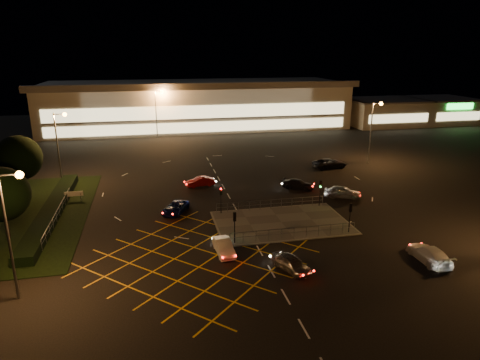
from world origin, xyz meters
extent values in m
plane|color=black|center=(0.00, 0.00, 0.00)|extent=(180.00, 180.00, 0.00)
cube|color=#4C4944|center=(2.00, -2.00, 0.06)|extent=(14.00, 9.00, 0.12)
cube|color=black|center=(-28.00, 6.00, 0.04)|extent=(18.00, 30.00, 0.08)
cube|color=black|center=(-23.00, 6.00, 0.50)|extent=(2.00, 26.00, 1.00)
cube|color=beige|center=(0.00, 62.00, 5.00)|extent=(70.00, 25.00, 10.00)
cube|color=slate|center=(0.00, 62.00, 10.20)|extent=(72.00, 26.50, 0.60)
cube|color=#FFEAA5|center=(0.00, 49.45, 5.00)|extent=(66.00, 0.20, 3.00)
cube|color=#FFEAA5|center=(0.00, 49.45, 1.80)|extent=(66.00, 0.20, 2.20)
cube|color=beige|center=(46.00, 54.00, 3.00)|extent=(18.00, 14.00, 6.00)
cube|color=slate|center=(46.00, 54.00, 6.15)|extent=(18.80, 14.80, 0.40)
cube|color=#FFEAA5|center=(46.00, 46.95, 2.60)|extent=(15.30, 0.20, 2.00)
cube|color=beige|center=(62.00, 54.00, 3.00)|extent=(14.00, 14.00, 6.00)
cube|color=slate|center=(62.00, 54.00, 6.15)|extent=(14.80, 14.80, 0.40)
cube|color=#FFEAA5|center=(62.00, 46.95, 2.60)|extent=(11.90, 0.20, 2.00)
cube|color=#19E533|center=(62.00, 46.85, 5.00)|extent=(7.00, 0.30, 1.40)
cylinder|color=slate|center=(-22.00, -12.00, 5.00)|extent=(0.20, 0.20, 10.00)
cylinder|color=slate|center=(-21.30, -12.00, 9.80)|extent=(1.40, 0.12, 0.12)
sphere|color=orange|center=(-20.60, -12.00, 9.75)|extent=(0.56, 0.56, 0.56)
cylinder|color=slate|center=(-24.00, 18.00, 5.00)|extent=(0.20, 0.20, 10.00)
cylinder|color=slate|center=(-23.30, 18.00, 9.80)|extent=(1.40, 0.12, 0.12)
sphere|color=orange|center=(-22.60, 18.00, 9.75)|extent=(0.56, 0.56, 0.56)
cylinder|color=slate|center=(24.00, 20.00, 5.00)|extent=(0.20, 0.20, 10.00)
cylinder|color=slate|center=(24.70, 20.00, 9.80)|extent=(1.40, 0.12, 0.12)
sphere|color=orange|center=(25.40, 20.00, 9.75)|extent=(0.56, 0.56, 0.56)
cylinder|color=slate|center=(-10.00, 48.00, 5.00)|extent=(0.20, 0.20, 10.00)
cylinder|color=slate|center=(-9.30, 48.00, 9.80)|extent=(1.40, 0.12, 0.12)
sphere|color=orange|center=(-8.60, 48.00, 9.75)|extent=(0.56, 0.56, 0.56)
cylinder|color=slate|center=(30.00, 50.00, 5.00)|extent=(0.20, 0.20, 10.00)
cylinder|color=slate|center=(30.70, 50.00, 9.80)|extent=(1.40, 0.12, 0.12)
sphere|color=orange|center=(31.40, 50.00, 9.75)|extent=(0.56, 0.56, 0.56)
cylinder|color=black|center=(-4.00, -6.00, 1.62)|extent=(0.10, 0.10, 3.00)
cube|color=black|center=(-4.00, -6.00, 2.82)|extent=(0.28, 0.18, 0.90)
sphere|color=#19FF33|center=(-4.00, -5.87, 2.82)|extent=(0.16, 0.16, 0.16)
cylinder|color=black|center=(8.00, -6.00, 1.62)|extent=(0.10, 0.10, 3.00)
cube|color=black|center=(8.00, -6.00, 2.82)|extent=(0.28, 0.18, 0.90)
sphere|color=#19FF33|center=(8.00, -5.87, 2.82)|extent=(0.16, 0.16, 0.16)
cylinder|color=black|center=(-4.00, 2.00, 1.62)|extent=(0.10, 0.10, 3.00)
cube|color=black|center=(-4.00, 2.00, 2.82)|extent=(0.28, 0.18, 0.90)
sphere|color=#FF0C0C|center=(-4.00, 1.87, 2.82)|extent=(0.16, 0.16, 0.16)
cylinder|color=black|center=(8.00, 2.00, 1.62)|extent=(0.10, 0.10, 3.00)
cube|color=black|center=(8.00, 2.00, 2.82)|extent=(0.28, 0.18, 0.90)
sphere|color=#19FF33|center=(8.00, 1.87, 2.82)|extent=(0.16, 0.16, 0.16)
cylinder|color=black|center=(-28.00, 14.00, 1.44)|extent=(0.36, 0.36, 2.88)
sphere|color=black|center=(-28.00, 14.00, 4.96)|extent=(5.76, 5.76, 5.76)
cylinder|color=black|center=(-26.00, 0.00, 1.35)|extent=(0.36, 0.36, 2.70)
sphere|color=black|center=(-26.00, 0.00, 4.65)|extent=(5.40, 5.40, 5.40)
imported|color=#A5A7AC|center=(-0.30, -12.18, 0.68)|extent=(3.06, 4.31, 1.36)
imported|color=white|center=(-5.40, -7.83, 0.66)|extent=(1.64, 4.10, 1.33)
imported|color=#0D164E|center=(-9.12, 3.50, 0.61)|extent=(3.81, 4.82, 1.22)
imported|color=black|center=(7.80, 9.15, 0.63)|extent=(4.61, 3.71, 1.25)
imported|color=#AFB2B6|center=(12.06, 4.27, 0.79)|extent=(4.99, 3.66, 1.58)
imported|color=maroon|center=(-5.09, 12.94, 0.65)|extent=(4.11, 1.98, 1.30)
imported|color=black|center=(16.26, 18.13, 0.76)|extent=(5.72, 3.13, 1.52)
imported|color=silver|center=(12.26, -13.18, 0.72)|extent=(2.10, 5.00, 1.44)
camera|label=1|loc=(-11.40, -43.38, 18.20)|focal=32.00mm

